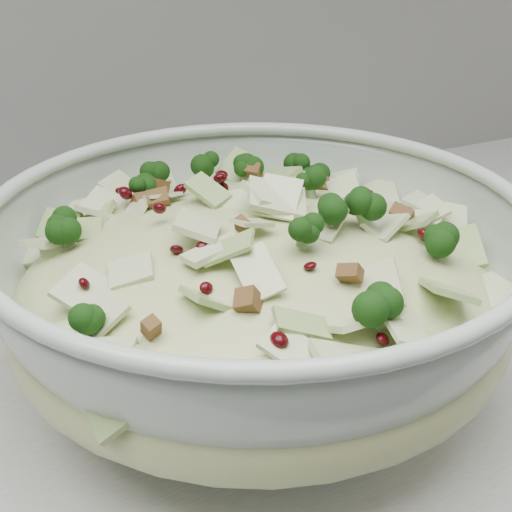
% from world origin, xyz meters
% --- Properties ---
extents(mixing_bowl, '(0.48, 0.48, 0.15)m').
position_xyz_m(mixing_bowl, '(0.42, 1.60, 0.98)').
color(mixing_bowl, '#A9BAAD').
rests_on(mixing_bowl, counter).
extents(salad, '(0.48, 0.48, 0.15)m').
position_xyz_m(salad, '(0.42, 1.60, 1.00)').
color(salad, '#C3CB8A').
rests_on(salad, mixing_bowl).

